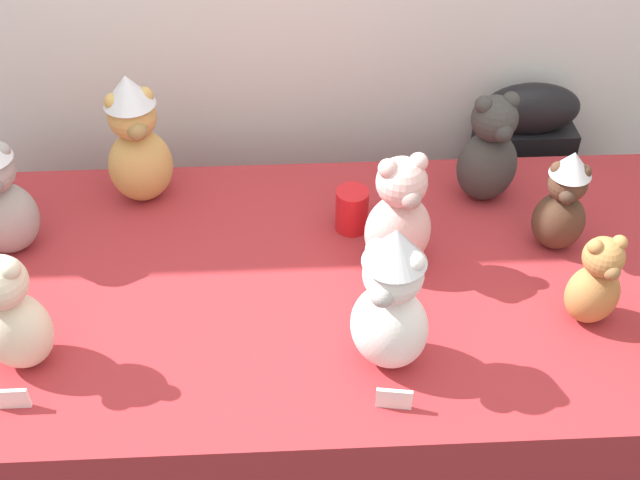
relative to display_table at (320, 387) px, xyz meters
The scene contains 12 objects.
display_table is the anchor object (origin of this frame).
instrument_case 0.85m from the display_table, 43.30° to the left, with size 0.28×0.12×0.92m.
teddy_bear_caramel 0.77m from the display_table, 14.50° to the right, with size 0.13×0.12×0.23m.
teddy_bear_snow 0.62m from the display_table, 62.80° to the right, with size 0.20×0.19×0.35m.
teddy_bear_honey 0.78m from the display_table, 142.58° to the left, with size 0.19×0.18×0.35m.
teddy_bear_cocoa 0.77m from the display_table, ahead, with size 0.14×0.13×0.27m.
teddy_bear_cream 0.83m from the display_table, 161.22° to the right, with size 0.17×0.16×0.28m.
teddy_bear_blush 0.56m from the display_table, 15.42° to the left, with size 0.18×0.17×0.30m.
teddy_bear_charcoal 0.74m from the display_table, 33.83° to the left, with size 0.18×0.16×0.30m.
party_cup_red 0.48m from the display_table, 64.65° to the left, with size 0.08×0.08×0.11m, color red.
name_card_front_left 0.81m from the display_table, 151.96° to the right, with size 0.07×0.01×0.05m, color white.
name_card_front_middle 0.56m from the display_table, 71.03° to the right, with size 0.07×0.01×0.05m, color white.
Camera 1 is at (-0.07, -1.07, 2.05)m, focal length 45.21 mm.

